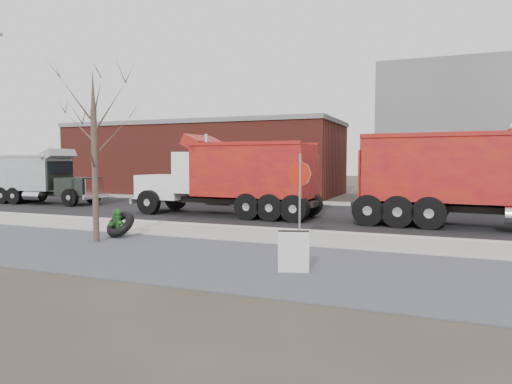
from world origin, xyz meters
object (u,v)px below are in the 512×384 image
at_px(fire_hydrant, 117,224).
at_px(truck_tire, 120,224).
at_px(dump_truck_red_a, 476,175).
at_px(dump_truck_red_b, 231,175).
at_px(stop_sign, 300,184).
at_px(dump_truck_grey, 40,176).
at_px(sandwich_board, 294,251).

bearing_deg(fire_hydrant, truck_tire, -8.65).
distance_m(dump_truck_red_a, dump_truck_red_b, 9.83).
relative_size(fire_hydrant, stop_sign, 0.34).
distance_m(truck_tire, dump_truck_grey, 14.05).
relative_size(fire_hydrant, truck_tire, 0.78).
height_order(sandwich_board, dump_truck_grey, dump_truck_grey).
xyz_separation_m(dump_truck_red_b, dump_truck_grey, (-12.61, 1.22, -0.26)).
relative_size(truck_tire, dump_truck_red_a, 0.12).
height_order(stop_sign, sandwich_board, stop_sign).
xyz_separation_m(fire_hydrant, dump_truck_grey, (-11.47, 7.64, 1.15)).
height_order(truck_tire, dump_truck_red_b, dump_truck_red_b).
distance_m(sandwich_board, dump_truck_grey, 20.90).
distance_m(sandwich_board, dump_truck_red_b, 10.65).
distance_m(truck_tire, stop_sign, 6.01).
bearing_deg(truck_tire, dump_truck_red_b, 81.93).
distance_m(fire_hydrant, dump_truck_red_a, 12.75).
bearing_deg(fire_hydrant, dump_truck_red_b, 92.42).
bearing_deg(stop_sign, sandwich_board, -100.48).
bearing_deg(dump_truck_grey, dump_truck_red_a, -5.94).
bearing_deg(dump_truck_red_b, fire_hydrant, 81.84).
distance_m(fire_hydrant, truck_tire, 0.23).
distance_m(fire_hydrant, dump_truck_red_b, 6.67).
relative_size(fire_hydrant, dump_truck_red_a, 0.10).
bearing_deg(dump_truck_red_a, dump_truck_red_b, -176.99).
height_order(fire_hydrant, stop_sign, stop_sign).
relative_size(truck_tire, sandwich_board, 1.25).
relative_size(fire_hydrant, dump_truck_grey, 0.13).
xyz_separation_m(fire_hydrant, dump_truck_red_a, (10.97, 6.33, 1.52)).
height_order(fire_hydrant, sandwich_board, sandwich_board).
bearing_deg(dump_truck_red_b, dump_truck_grey, -3.66).
bearing_deg(dump_truck_red_a, fire_hydrant, -146.45).
xyz_separation_m(stop_sign, dump_truck_red_b, (-4.90, 5.99, -0.00)).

